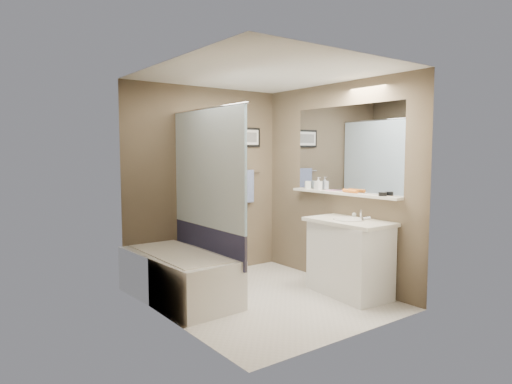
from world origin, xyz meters
TOP-DOWN VIEW (x-y plane):
  - ground at (0.00, 0.00)m, footprint 2.50×2.50m
  - ceiling at (0.00, 0.00)m, footprint 2.20×2.50m
  - wall_back at (0.00, 1.23)m, footprint 2.20×0.04m
  - wall_front at (0.00, -1.23)m, footprint 2.20×0.04m
  - wall_left at (-1.08, 0.00)m, footprint 0.04×2.50m
  - wall_right at (1.08, 0.00)m, footprint 0.04×2.50m
  - tile_surround at (-1.09, 0.50)m, footprint 0.02×1.55m
  - curtain_rod at (-0.40, 0.50)m, footprint 0.02×1.55m
  - curtain_upper at (-0.40, 0.50)m, footprint 0.03×1.45m
  - curtain_lower at (-0.40, 0.50)m, footprint 0.03×1.45m
  - mirror at (1.09, -0.15)m, footprint 0.02×1.60m
  - shelf at (1.04, -0.15)m, footprint 0.12×1.60m
  - towel_bar at (0.55, 1.22)m, footprint 0.60×0.02m
  - towel at (0.55, 1.20)m, footprint 0.34×0.05m
  - art_frame at (0.55, 1.23)m, footprint 0.62×0.02m
  - art_mat at (0.55, 1.22)m, footprint 0.56×0.00m
  - art_image at (0.55, 1.22)m, footprint 0.50×0.00m
  - door at (0.55, -1.24)m, footprint 0.80×0.02m
  - door_handle at (0.22, -1.19)m, footprint 0.10×0.02m
  - bathtub at (-0.75, 0.54)m, footprint 0.79×1.54m
  - tub_rim at (-0.75, 0.54)m, footprint 0.56×1.36m
  - toilet at (-0.05, 0.87)m, footprint 0.62×0.87m
  - vanity at (0.85, -0.44)m, footprint 0.58×0.94m
  - countertop at (0.84, -0.44)m, footprint 0.54×0.96m
  - sink_basin at (0.83, -0.44)m, footprint 0.34×0.34m
  - faucet_spout at (1.03, -0.44)m, footprint 0.02×0.02m
  - faucet_knob at (1.03, -0.34)m, footprint 0.05×0.05m
  - candle_bowl_near at (1.04, -0.73)m, footprint 0.09×0.09m
  - hair_brush_front at (1.04, -0.27)m, footprint 0.05×0.22m
  - pink_comb at (1.04, 0.04)m, footprint 0.04×0.16m
  - glass_jar at (1.04, 0.44)m, footprint 0.08×0.08m
  - soap_bottle at (1.04, 0.25)m, footprint 0.07×0.07m

SIDE VIEW (x-z plane):
  - ground at x=0.00m, z-range 0.00..0.00m
  - bathtub at x=-0.75m, z-range 0.00..0.50m
  - vanity at x=0.85m, z-range 0.00..0.80m
  - toilet at x=-0.05m, z-range 0.00..0.81m
  - tub_rim at x=-0.75m, z-range 0.49..0.51m
  - curtain_lower at x=-0.40m, z-range 0.40..0.76m
  - countertop at x=0.84m, z-range 0.80..0.84m
  - sink_basin at x=0.83m, z-range 0.84..0.86m
  - faucet_knob at x=1.03m, z-range 0.84..0.90m
  - faucet_spout at x=1.03m, z-range 0.84..0.94m
  - tile_surround at x=-1.09m, z-range 0.00..2.00m
  - door at x=0.55m, z-range 0.00..2.00m
  - door_handle at x=0.22m, z-range 0.99..1.01m
  - shelf at x=1.04m, z-range 1.09..1.11m
  - pink_comb at x=1.04m, z-range 1.11..1.12m
  - towel at x=0.55m, z-range 0.90..1.34m
  - candle_bowl_near at x=1.04m, z-range 1.11..1.16m
  - hair_brush_front at x=1.04m, z-range 1.12..1.16m
  - glass_jar at x=1.04m, z-range 1.11..1.22m
  - soap_bottle at x=1.04m, z-range 1.11..1.27m
  - wall_back at x=0.00m, z-range 0.00..2.40m
  - wall_front at x=0.00m, z-range 0.00..2.40m
  - wall_left at x=-1.08m, z-range 0.00..2.40m
  - wall_right at x=1.08m, z-range 0.00..2.40m
  - towel_bar at x=0.55m, z-range 1.29..1.31m
  - curtain_upper at x=-0.40m, z-range 0.76..2.04m
  - mirror at x=1.09m, z-range 1.12..2.12m
  - art_frame at x=0.55m, z-range 1.65..1.91m
  - art_mat at x=0.55m, z-range 1.68..1.88m
  - art_image at x=0.55m, z-range 1.72..1.84m
  - curtain_rod at x=-0.40m, z-range 2.04..2.06m
  - ceiling at x=0.00m, z-range 2.36..2.40m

